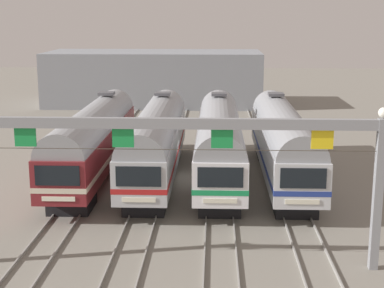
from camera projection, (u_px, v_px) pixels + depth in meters
ground_plane at (188, 179)px, 38.56m from camera, size 160.00×160.00×0.00m
track_bed at (196, 128)px, 55.12m from camera, size 13.79×70.00×0.15m
commuter_train_maroon at (94, 138)px, 38.21m from camera, size 2.88×18.06×5.05m
commuter_train_stainless at (156, 139)px, 38.05m from camera, size 2.88×18.06×5.05m
commuter_train_white at (219, 139)px, 37.90m from camera, size 2.88×18.06×5.05m
commuter_train_silver at (283, 140)px, 37.74m from camera, size 2.88×18.06×5.05m
catenary_gantry at (172, 150)px, 24.28m from camera, size 17.52×0.44×6.97m
maintenance_building at (154, 78)px, 69.70m from camera, size 25.06×10.00×6.22m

